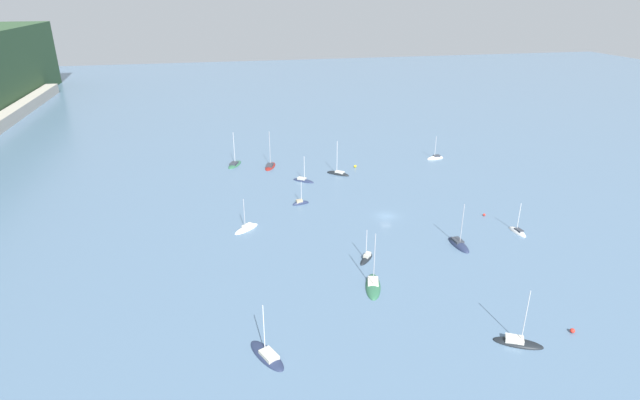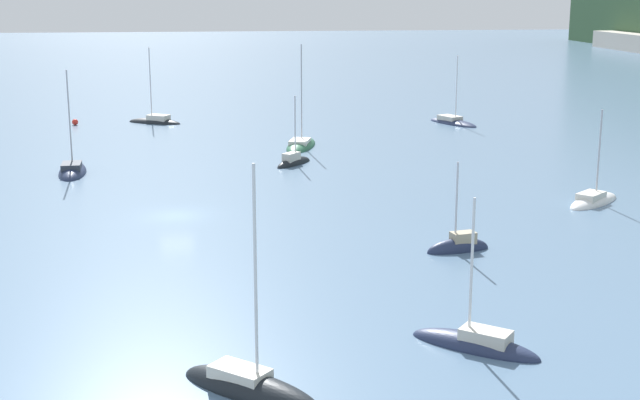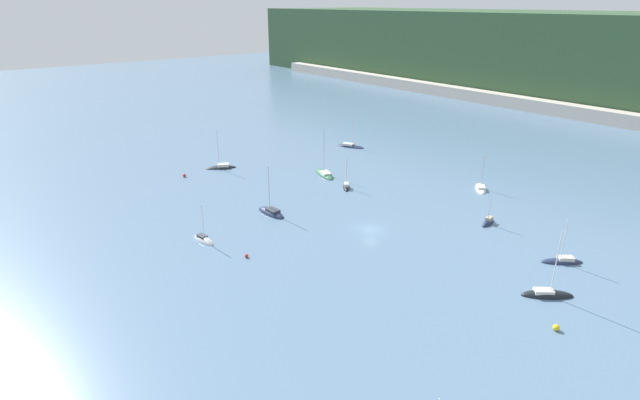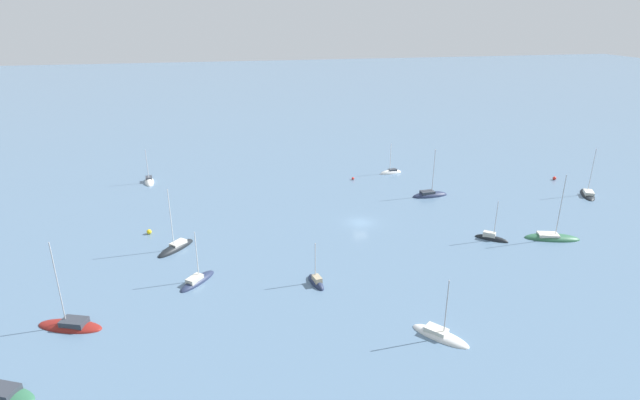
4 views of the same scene
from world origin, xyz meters
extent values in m
plane|color=slate|center=(0.00, 0.00, 0.00)|extent=(600.00, 600.00, 0.00)
ellipsoid|color=black|center=(-19.33, 11.15, 0.00)|extent=(5.04, 4.55, 1.40)
cube|color=beige|center=(-19.00, 10.87, 0.82)|extent=(2.12, 2.01, 0.86)
cylinder|color=silver|center=(-19.53, 11.32, 3.61)|extent=(0.14, 0.14, 6.45)
ellipsoid|color=white|center=(39.48, -30.78, 0.00)|extent=(2.68, 6.06, 1.89)
cube|color=#333842|center=(39.55, -31.24, 0.84)|extent=(1.62, 2.27, 0.64)
cylinder|color=silver|center=(39.45, -30.49, 4.00)|extent=(0.14, 0.14, 6.95)
ellipsoid|color=white|center=(-14.81, -26.11, 0.00)|extent=(5.50, 2.32, 1.85)
cube|color=#333842|center=(-15.23, -26.16, 0.76)|extent=(2.05, 1.39, 0.49)
cylinder|color=silver|center=(-14.55, -26.07, 3.79)|extent=(0.14, 0.14, 6.57)
ellipsoid|color=black|center=(31.77, 4.06, 0.00)|extent=(6.37, 6.88, 1.76)
cube|color=silver|center=(31.39, 3.62, 0.76)|extent=(2.81, 2.93, 0.55)
cylinder|color=silver|center=(32.02, 4.34, 5.36)|extent=(0.14, 0.14, 9.75)
ellipsoid|color=maroon|center=(43.04, 22.99, 0.00)|extent=(8.60, 5.31, 1.27)
cube|color=#333842|center=(42.42, 23.22, 0.72)|extent=(3.41, 2.77, 0.75)
cylinder|color=#B2B2B7|center=(43.42, 22.85, 5.80)|extent=(0.14, 0.14, 10.90)
cube|color=#333842|center=(46.57, 34.00, 0.68)|extent=(3.55, 3.09, 0.64)
ellipsoid|color=white|center=(0.15, 33.93, 0.00)|extent=(6.24, 6.81, 1.36)
cube|color=silver|center=(0.52, 33.50, 0.67)|extent=(2.81, 2.93, 0.59)
cylinder|color=#B2B2B7|center=(-0.07, 34.20, 4.02)|extent=(0.14, 0.14, 7.30)
ellipsoid|color=black|center=(-49.59, -4.06, 0.00)|extent=(5.69, 7.78, 1.26)
cube|color=silver|center=(-49.31, -3.53, 0.72)|extent=(2.77, 3.19, 0.75)
cylinder|color=silver|center=(-49.77, -4.39, 5.04)|extent=(0.14, 0.14, 9.40)
ellipsoid|color=#2D6647|center=(-29.33, 12.98, 0.00)|extent=(9.35, 5.29, 1.67)
cube|color=silver|center=(-28.64, 12.77, 0.70)|extent=(3.65, 2.81, 0.48)
cylinder|color=#B2B2B7|center=(-29.75, 13.11, 5.84)|extent=(0.14, 0.14, 10.76)
ellipsoid|color=#232D4C|center=(-17.63, -10.19, 0.00)|extent=(7.72, 2.92, 1.84)
cube|color=#333842|center=(-17.03, -10.16, 0.82)|extent=(2.83, 1.91, 0.63)
cylinder|color=#B2B2B7|center=(-18.01, -10.21, 5.13)|extent=(0.14, 0.14, 9.26)
ellipsoid|color=#232D4C|center=(12.00, 19.04, 0.00)|extent=(2.28, 4.72, 1.71)
cube|color=tan|center=(11.92, 19.40, 0.86)|extent=(1.28, 1.79, 0.78)
cylinder|color=silver|center=(12.04, 18.82, 3.27)|extent=(0.14, 0.14, 5.60)
ellipsoid|color=#232D4C|center=(28.20, 15.25, 0.00)|extent=(5.71, 6.35, 1.38)
cube|color=beige|center=(28.54, 15.66, 0.71)|extent=(2.55, 2.69, 0.66)
cylinder|color=silver|center=(27.99, 14.99, 3.95)|extent=(0.14, 0.14, 7.14)
sphere|color=yellow|center=(36.56, -2.70, 0.42)|extent=(0.83, 0.83, 0.83)
sphere|color=red|center=(-4.95, -23.38, 0.31)|extent=(0.61, 0.61, 0.61)
sphere|color=red|center=(-49.05, -14.10, 0.39)|extent=(0.78, 0.78, 0.78)
camera|label=1|loc=(-104.32, 39.61, 50.71)|focal=28.00mm
camera|label=2|loc=(67.67, 2.41, 17.19)|focal=50.00mm
camera|label=3|loc=(58.97, -59.21, 39.03)|focal=28.00mm
camera|label=4|loc=(23.85, 78.62, 35.86)|focal=28.00mm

